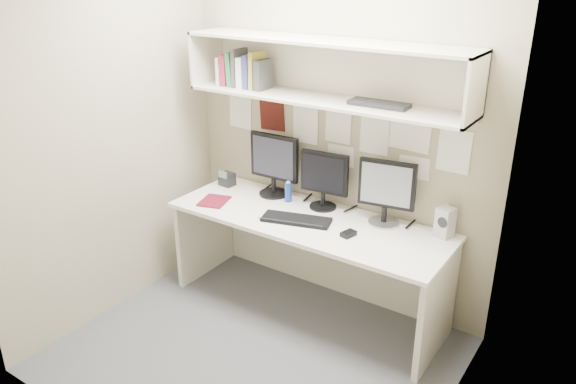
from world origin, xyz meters
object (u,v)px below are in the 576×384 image
Objects in this scene: monitor_center at (324,177)px; speaker at (445,222)px; maroon_notebook at (214,201)px; desk_phone at (227,179)px; desk at (308,264)px; monitor_left at (274,162)px; keyboard at (296,220)px; monitor_right at (386,190)px.

monitor_center is 2.07× the size of speaker.
desk_phone is at bearing 96.43° from maroon_notebook.
maroon_notebook reaches higher than desk.
monitor_left is 0.56m from keyboard.
desk is 14.77× the size of desk_phone.
keyboard is at bearing -115.15° from desk.
speaker is (0.87, 0.25, 0.46)m from desk.
monitor_right reaches higher than speaker.
desk is 0.80m from monitor_right.
maroon_notebook is (-1.60, -0.40, -0.09)m from speaker.
desk is 9.97× the size of speaker.
monitor_left is 1.00× the size of keyboard.
maroon_notebook is at bearing -158.51° from monitor_center.
desk_phone is at bearing 173.42° from monitor_right.
keyboard is at bearing -38.70° from monitor_left.
desk is at bearing -4.92° from maroon_notebook.
monitor_right reaches higher than monitor_center.
keyboard is 0.69m from maroon_notebook.
keyboard reaches higher than desk.
desk is 0.63m from monitor_center.
monitor_right is 1.28m from maroon_notebook.
desk_phone is at bearing -172.76° from monitor_left.
monitor_left is 2.06× the size of maroon_notebook.
monitor_right is at bearing -5.83° from monitor_center.
monitor_left is 0.91m from monitor_right.
monitor_left is at bearing 13.58° from desk_phone.
monitor_left is (-0.44, 0.22, 0.62)m from desk.
speaker is (0.40, 0.03, -0.14)m from monitor_right.
monitor_center is at bearing 9.32° from desk_phone.
monitor_right reaches higher than keyboard.
monitor_left reaches higher than keyboard.
monitor_left reaches higher than monitor_center.
monitor_right is at bearing 0.52° from maroon_notebook.
monitor_right is at bearing 25.03° from desk.
monitor_right is 0.95× the size of keyboard.
monitor_right is (0.91, 0.00, -0.01)m from monitor_left.
maroon_notebook is 0.34m from desk_phone.
desk_phone is (-0.13, 0.31, 0.05)m from maroon_notebook.
monitor_center is 0.48m from monitor_right.
monitor_center is 0.93× the size of monitor_right.
monitor_right is at bearing -159.58° from speaker.
maroon_notebook is (-1.20, -0.37, -0.24)m from monitor_right.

